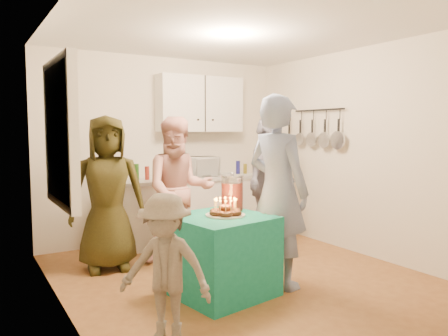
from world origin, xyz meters
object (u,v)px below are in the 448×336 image
man_birthday (278,191)px  woman_back_left (107,193)px  woman_back_center (179,190)px  microwave (199,167)px  counter (187,211)px  punch_jar (232,194)px  child_near_left (165,269)px  woman_back_right (266,183)px  party_table (221,255)px

man_birthday → woman_back_left: 1.92m
man_birthday → woman_back_center: 1.32m
microwave → man_birthday: bearing=-90.8°
counter → punch_jar: punch_jar is taller
man_birthday → woman_back_left: size_ratio=1.11×
child_near_left → woman_back_right: bearing=86.7°
microwave → punch_jar: size_ratio=1.49×
party_table → woman_back_center: (0.10, 1.12, 0.49)m
microwave → woman_back_left: woman_back_left is taller
microwave → punch_jar: bearing=-102.5°
counter → punch_jar: 1.90m
counter → punch_jar: (-0.37, -1.80, 0.50)m
counter → child_near_left: child_near_left is taller
counter → woman_back_left: woman_back_left is taller
counter → woman_back_left: (-1.33, -0.69, 0.44)m
microwave → party_table: size_ratio=0.60×
counter → woman_back_right: 1.23m
man_birthday → child_near_left: bearing=96.7°
man_birthday → woman_back_left: man_birthday is taller
party_table → woman_back_center: 1.23m
counter → man_birthday: size_ratio=1.14×
man_birthday → woman_back_right: (0.75, 1.20, -0.09)m
woman_back_left → counter: bearing=38.1°
counter → woman_back_right: bearing=-50.8°
counter → child_near_left: (-1.47, -2.62, 0.13)m
microwave → party_table: microwave is taller
punch_jar → microwave: bearing=72.2°
counter → woman_back_center: size_ratio=1.27×
microwave → counter: bearing=-174.8°
party_table → woman_back_right: woman_back_right is taller
microwave → child_near_left: size_ratio=0.45×
woman_back_center → woman_back_right: 1.26m
punch_jar → party_table: bearing=-141.6°
counter → microwave: bearing=0.0°
party_table → woman_back_left: bearing=118.3°
counter → party_table: bearing=-107.5°
man_birthday → woman_back_center: (-0.52, 1.21, -0.10)m
punch_jar → woman_back_left: bearing=130.9°
woman_back_left → woman_back_center: 0.82m
woman_back_left → woman_back_right: size_ratio=0.99×
woman_back_right → woman_back_left: bearing=138.1°
party_table → woman_back_center: size_ratio=0.49×
microwave → woman_back_center: 1.16m
counter → microwave: size_ratio=4.33×
punch_jar → child_near_left: (-1.10, -0.82, -0.37)m
party_table → man_birthday: size_ratio=0.44×
woman_back_right → microwave: bearing=84.1°
man_birthday → child_near_left: (-1.45, -0.53, -0.40)m
microwave → child_near_left: 3.15m
woman_back_left → child_near_left: 1.96m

